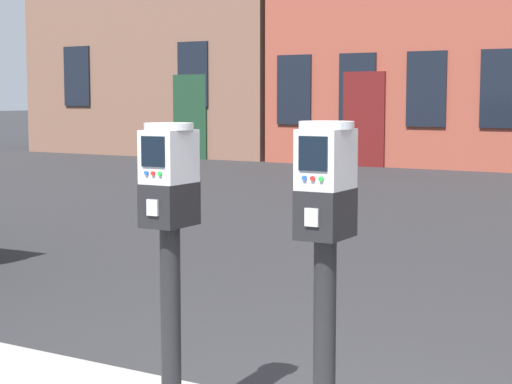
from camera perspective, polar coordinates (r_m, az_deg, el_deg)
name	(u,v)px	position (r m, az deg, el deg)	size (l,w,h in m)	color
parking_meter_near_kerb	(170,213)	(3.88, -5.61, -1.36)	(0.23, 0.26, 1.27)	black
parking_meter_twin_adjacent	(325,223)	(3.47, 4.51, -2.03)	(0.23, 0.26, 1.29)	black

